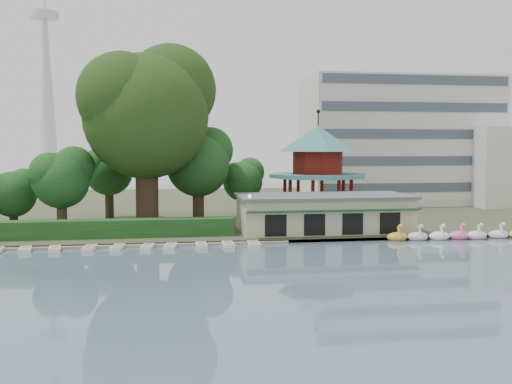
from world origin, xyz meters
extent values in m
plane|color=slate|center=(0.00, 0.00, 0.00)|extent=(220.00, 220.00, 0.00)
cube|color=#424930|center=(0.00, 52.00, 0.20)|extent=(220.00, 70.00, 0.40)
cube|color=gray|center=(0.00, 17.30, 0.15)|extent=(220.00, 0.60, 0.30)
cube|color=gray|center=(-12.00, 17.20, 0.12)|extent=(34.00, 1.60, 0.24)
cube|color=#C1BE91|center=(10.00, 22.00, 2.20)|extent=(18.00, 8.00, 3.60)
cube|color=#595B5E|center=(10.00, 22.00, 4.15)|extent=(18.60, 8.60, 0.30)
cube|color=#194C2D|center=(10.00, 17.70, 3.00)|extent=(18.00, 1.59, 0.45)
cylinder|color=#C1BE91|center=(12.00, 32.00, 1.00)|extent=(10.40, 10.40, 1.20)
cylinder|color=teal|center=(12.00, 32.00, 5.85)|extent=(12.40, 12.40, 0.50)
cylinder|color=maroon|center=(12.00, 32.00, 7.50)|extent=(6.40, 6.40, 2.80)
cone|color=teal|center=(12.00, 32.00, 10.50)|extent=(10.00, 10.00, 3.20)
cylinder|color=black|center=(12.00, 32.00, 13.00)|extent=(0.16, 0.16, 1.80)
cube|color=silver|center=(30.00, 50.00, 10.40)|extent=(30.00, 14.00, 20.00)
cube|color=silver|center=(46.00, 44.00, 6.40)|extent=(14.00, 10.00, 12.00)
cone|color=silver|center=(-42.00, 140.00, 30.00)|extent=(6.00, 6.00, 60.00)
cylinder|color=silver|center=(-42.00, 140.00, 48.00)|extent=(8.00, 8.00, 2.00)
cube|color=#1E4D1D|center=(-15.00, 20.50, 1.30)|extent=(30.00, 2.00, 1.80)
cylinder|color=black|center=(1.50, 19.00, 2.40)|extent=(0.12, 0.12, 4.00)
sphere|color=beige|center=(1.50, 19.00, 4.50)|extent=(0.36, 0.36, 0.36)
cylinder|color=#3A281C|center=(-9.00, 28.00, 5.44)|extent=(2.54, 2.54, 10.07)
sphere|color=#233F15|center=(-9.00, 28.00, 12.89)|extent=(14.09, 14.09, 14.09)
sphere|color=#233F15|center=(-6.18, 30.11, 16.11)|extent=(10.57, 10.57, 10.57)
sphere|color=#233F15|center=(-11.47, 26.59, 14.90)|extent=(9.86, 9.86, 9.86)
cylinder|color=#3A281C|center=(-18.00, 26.00, 2.61)|extent=(1.09, 1.09, 4.42)
sphere|color=#1E4D1D|center=(-18.00, 26.00, 5.88)|extent=(6.06, 6.06, 6.06)
sphere|color=#1E4D1D|center=(-16.79, 26.91, 7.29)|extent=(4.54, 4.54, 4.54)
sphere|color=#1E4D1D|center=(-19.06, 25.39, 6.76)|extent=(4.24, 4.24, 4.24)
cylinder|color=#3A281C|center=(-24.00, 30.00, 1.90)|extent=(0.93, 0.93, 3.00)
sphere|color=#1E4D1D|center=(-24.00, 30.00, 4.12)|extent=(5.19, 5.19, 5.19)
sphere|color=#1E4D1D|center=(-22.96, 30.78, 5.08)|extent=(3.89, 3.89, 3.89)
sphere|color=#1E4D1D|center=(-24.91, 29.48, 4.72)|extent=(3.63, 3.63, 3.63)
cylinder|color=#3A281C|center=(-3.00, 32.00, 3.17)|extent=(1.39, 1.39, 5.55)
sphere|color=#1E4D1D|center=(-3.00, 32.00, 7.28)|extent=(7.71, 7.71, 7.71)
sphere|color=#1E4D1D|center=(-1.46, 33.16, 9.05)|extent=(5.79, 5.79, 5.79)
sphere|color=#1E4D1D|center=(-4.35, 31.23, 8.39)|extent=(5.40, 5.40, 5.40)
cylinder|color=#3A281C|center=(3.00, 36.00, 2.24)|extent=(0.93, 0.93, 3.69)
sphere|color=#1E4D1D|center=(3.00, 36.00, 4.97)|extent=(5.19, 5.19, 5.19)
sphere|color=#1E4D1D|center=(4.04, 36.78, 6.15)|extent=(3.89, 3.89, 3.89)
sphere|color=#1E4D1D|center=(2.09, 35.48, 5.71)|extent=(3.63, 3.63, 3.63)
cylinder|color=#3A281C|center=(-14.00, 36.00, 2.80)|extent=(1.07, 1.07, 4.80)
sphere|color=#1E4D1D|center=(-14.00, 36.00, 6.35)|extent=(5.95, 5.95, 5.95)
sphere|color=#1E4D1D|center=(-12.81, 36.89, 7.89)|extent=(4.47, 4.47, 4.47)
sphere|color=#1E4D1D|center=(-15.04, 35.40, 7.31)|extent=(4.17, 4.17, 4.17)
ellipsoid|color=gold|center=(16.29, 16.79, 0.35)|extent=(2.16, 1.44, 0.99)
cylinder|color=gold|center=(16.29, 16.24, 0.90)|extent=(0.26, 0.79, 1.29)
sphere|color=gold|center=(16.29, 15.94, 1.55)|extent=(0.44, 0.44, 0.44)
ellipsoid|color=silver|center=(18.42, 16.63, 0.35)|extent=(2.16, 1.44, 0.99)
cylinder|color=silver|center=(18.42, 16.08, 0.90)|extent=(0.26, 0.79, 1.29)
sphere|color=silver|center=(18.42, 15.78, 1.55)|extent=(0.44, 0.44, 0.44)
ellipsoid|color=white|center=(20.73, 16.54, 0.35)|extent=(2.16, 1.44, 0.99)
cylinder|color=white|center=(20.73, 15.99, 0.90)|extent=(0.26, 0.79, 1.29)
sphere|color=white|center=(20.73, 15.69, 1.55)|extent=(0.44, 0.44, 0.44)
ellipsoid|color=pink|center=(22.94, 16.61, 0.35)|extent=(2.16, 1.44, 0.99)
cylinder|color=pink|center=(22.94, 16.06, 0.90)|extent=(0.26, 0.79, 1.29)
sphere|color=pink|center=(22.94, 15.76, 1.55)|extent=(0.44, 0.44, 0.44)
ellipsoid|color=silver|center=(24.75, 16.40, 0.35)|extent=(2.16, 1.44, 0.99)
cylinder|color=silver|center=(24.75, 15.85, 0.90)|extent=(0.26, 0.79, 1.29)
sphere|color=silver|center=(24.75, 15.55, 1.55)|extent=(0.44, 0.44, 0.44)
ellipsoid|color=silver|center=(27.31, 16.60, 0.35)|extent=(2.16, 1.44, 0.99)
cylinder|color=silver|center=(27.31, 16.05, 0.90)|extent=(0.26, 0.79, 1.29)
sphere|color=silver|center=(27.31, 15.75, 1.55)|extent=(0.44, 0.44, 0.44)
cube|color=silver|center=(-19.43, 15.89, 0.18)|extent=(1.37, 2.43, 0.36)
cube|color=silver|center=(-16.87, 15.82, 0.18)|extent=(1.30, 2.41, 0.36)
cube|color=silver|center=(-13.80, 15.85, 0.18)|extent=(1.17, 2.37, 0.36)
cube|color=silver|center=(-11.30, 15.81, 0.18)|extent=(1.32, 2.42, 0.36)
cube|color=silver|center=(-8.57, 15.68, 0.18)|extent=(1.32, 2.42, 0.36)
cube|color=silver|center=(-6.47, 15.63, 0.18)|extent=(1.33, 2.42, 0.36)
cube|color=silver|center=(-3.56, 15.83, 0.18)|extent=(1.07, 2.33, 0.36)
cube|color=silver|center=(-1.00, 15.82, 0.18)|extent=(1.08, 2.34, 0.36)
cube|color=silver|center=(1.46, 15.72, 0.18)|extent=(1.03, 2.31, 0.36)
camera|label=1|loc=(-6.49, -37.60, 9.42)|focal=40.00mm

